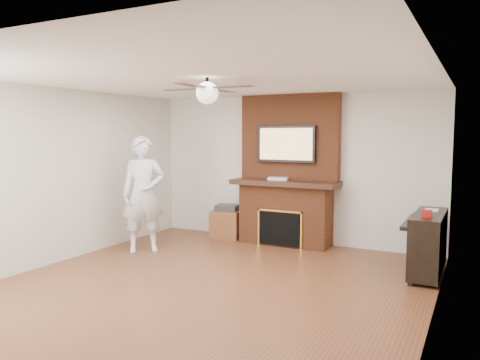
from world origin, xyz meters
The scene contains 12 objects.
room_shell centered at (0.00, 0.00, 1.25)m, with size 5.36×5.86×2.86m.
fireplace centered at (0.00, 2.55, 1.00)m, with size 1.78×0.64×2.50m.
tv centered at (0.00, 2.50, 1.68)m, with size 1.00×0.08×0.60m.
ceiling_fan centered at (0.00, 0.00, 2.33)m, with size 1.21×1.21×0.31m.
person centered at (-1.80, 1.03, 0.91)m, with size 0.66×0.44×1.81m, color silver.
side_table centered at (-1.10, 2.48, 0.27)m, with size 0.58×0.58×0.59m.
piano centered at (2.30, 1.74, 0.44)m, with size 0.47×1.25×0.91m.
cable_box centered at (-0.12, 2.45, 1.10)m, with size 0.33×0.19×0.05m, color silver.
candle_orange centered at (-0.14, 2.36, 0.06)m, with size 0.08×0.08×0.11m, color orange.
candle_green centered at (0.03, 2.33, 0.05)m, with size 0.07×0.07×0.09m, color #508E39.
candle_cream centered at (0.12, 2.33, 0.06)m, with size 0.09×0.09×0.12m, color beige.
candle_blue centered at (0.28, 2.38, 0.04)m, with size 0.06×0.06×0.09m, color #2F4E8E.
Camera 1 is at (2.87, -4.72, 1.85)m, focal length 35.00 mm.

